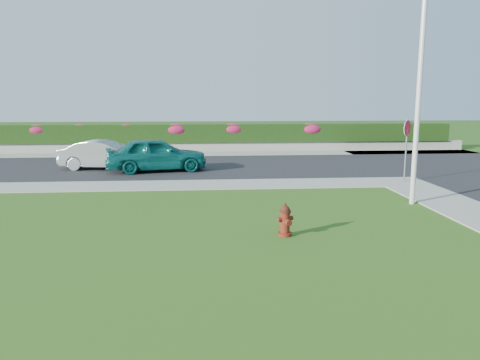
{
  "coord_description": "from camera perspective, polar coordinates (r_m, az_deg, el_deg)",
  "views": [
    {
      "loc": [
        -0.88,
        -8.87,
        3.33
      ],
      "look_at": [
        0.23,
        4.93,
        0.9
      ],
      "focal_mm": 35.0,
      "sensor_mm": 36.0,
      "label": 1
    }
  ],
  "objects": [
    {
      "name": "flower_clump_d",
      "position": [
        29.47,
        -7.74,
        6.11
      ],
      "size": [
        1.5,
        0.97,
        0.75
      ],
      "primitive_type": "ellipsoid",
      "color": "#C12167",
      "rests_on": "hedge"
    },
    {
      "name": "flower_clump_e",
      "position": [
        29.49,
        -0.82,
        6.23
      ],
      "size": [
        1.44,
        0.93,
        0.72
      ],
      "primitive_type": "ellipsoid",
      "color": "#C12167",
      "rests_on": "hedge"
    },
    {
      "name": "flower_clump_f",
      "position": [
        30.23,
        8.67,
        6.17
      ],
      "size": [
        1.54,
        0.99,
        0.77
      ],
      "primitive_type": "ellipsoid",
      "color": "#C12167",
      "rests_on": "hedge"
    },
    {
      "name": "flower_clump_c",
      "position": [
        29.79,
        -13.66,
        6.13
      ],
      "size": [
        1.07,
        0.68,
        0.53
      ],
      "primitive_type": "ellipsoid",
      "color": "#C12167",
      "rests_on": "hedge"
    },
    {
      "name": "flower_clump_b",
      "position": [
        30.36,
        -18.94,
        5.94
      ],
      "size": [
        1.08,
        0.69,
        0.54
      ],
      "primitive_type": "ellipsoid",
      "color": "#C12167",
      "rests_on": "hedge"
    },
    {
      "name": "stop_sign",
      "position": [
        19.61,
        19.67,
        5.08
      ],
      "size": [
        0.5,
        0.49,
        2.51
      ],
      "rotation": [
        0.0,
        0.0,
        0.37
      ],
      "color": "slate",
      "rests_on": "ground"
    },
    {
      "name": "sedan_teal",
      "position": [
        21.64,
        -10.15,
        3.11
      ],
      "size": [
        4.78,
        2.62,
        1.54
      ],
      "primitive_type": "imported",
      "rotation": [
        0.0,
        0.0,
        1.76
      ],
      "color": "#0C5C57",
      "rests_on": "street_far"
    },
    {
      "name": "sidewalk_far",
      "position": [
        18.88,
        -20.25,
        -0.76
      ],
      "size": [
        24.0,
        2.0,
        0.04
      ],
      "primitive_type": "cube",
      "color": "gray",
      "rests_on": "ground"
    },
    {
      "name": "hedge",
      "position": [
        29.55,
        -4.84,
        5.69
      ],
      "size": [
        32.0,
        0.9,
        1.1
      ],
      "primitive_type": "cube",
      "color": "black",
      "rests_on": "retaining_wall"
    },
    {
      "name": "sedan_silver",
      "position": [
        22.8,
        -16.13,
        2.97
      ],
      "size": [
        4.25,
        2.01,
        1.35
      ],
      "primitive_type": "imported",
      "rotation": [
        0.0,
        0.0,
        1.42
      ],
      "color": "#979A9E",
      "rests_on": "street_far"
    },
    {
      "name": "utility_pole",
      "position": [
        15.58,
        20.92,
        9.09
      ],
      "size": [
        0.16,
        0.16,
        6.54
      ],
      "primitive_type": "cylinder",
      "color": "silver",
      "rests_on": "ground"
    },
    {
      "name": "fire_hydrant",
      "position": [
        11.49,
        5.53,
        -4.94
      ],
      "size": [
        0.42,
        0.4,
        0.81
      ],
      "rotation": [
        0.0,
        0.0,
        0.35
      ],
      "color": "#4B0F0B",
      "rests_on": "ground"
    },
    {
      "name": "street_far",
      "position": [
        23.47,
        -14.66,
        1.52
      ],
      "size": [
        26.0,
        8.0,
        0.04
      ],
      "primitive_type": "cube",
      "color": "black",
      "rests_on": "ground"
    },
    {
      "name": "sidewalk_beyond",
      "position": [
        28.06,
        -4.81,
        3.14
      ],
      "size": [
        34.0,
        2.0,
        0.04
      ],
      "primitive_type": "cube",
      "color": "gray",
      "rests_on": "ground"
    },
    {
      "name": "retaining_wall",
      "position": [
        29.52,
        -4.81,
        4.03
      ],
      "size": [
        34.0,
        0.4,
        0.6
      ],
      "primitive_type": "cube",
      "color": "gray",
      "rests_on": "ground"
    },
    {
      "name": "curb_corner",
      "position": [
        19.81,
        18.93,
        -0.21
      ],
      "size": [
        2.0,
        2.0,
        0.04
      ],
      "primitive_type": "cube",
      "color": "gray",
      "rests_on": "ground"
    },
    {
      "name": "flower_clump_a",
      "position": [
        31.07,
        -23.4,
        5.63
      ],
      "size": [
        1.36,
        0.87,
        0.68
      ],
      "primitive_type": "ellipsoid",
      "color": "#C12167",
      "rests_on": "hedge"
    },
    {
      "name": "ground",
      "position": [
        9.51,
        1.03,
        -10.53
      ],
      "size": [
        120.0,
        120.0,
        0.0
      ],
      "primitive_type": "plane",
      "color": "black",
      "rests_on": "ground"
    }
  ]
}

